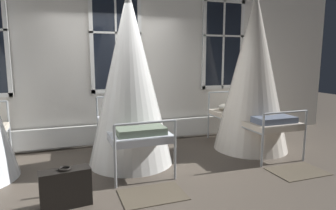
# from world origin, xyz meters

# --- Properties ---
(ground) EXTENTS (21.74, 21.74, 0.00)m
(ground) POSITION_xyz_m (0.00, 0.00, 0.00)
(ground) COLOR brown
(back_wall_with_windows) EXTENTS (10.12, 0.10, 3.22)m
(back_wall_with_windows) POSITION_xyz_m (0.00, 1.44, 1.61)
(back_wall_with_windows) COLOR silver
(back_wall_with_windows) RESTS_ON ground
(window_bank) EXTENTS (5.50, 0.10, 2.82)m
(window_bank) POSITION_xyz_m (-0.00, 1.32, 1.09)
(window_bank) COLOR black
(window_bank) RESTS_ON ground
(cot_second) EXTENTS (1.35, 1.83, 2.75)m
(cot_second) POSITION_xyz_m (0.01, 0.28, 1.34)
(cot_second) COLOR #9EA3A8
(cot_second) RESTS_ON ground
(cot_third) EXTENTS (1.35, 1.83, 2.86)m
(cot_third) POSITION_xyz_m (2.30, 0.27, 1.39)
(cot_third) COLOR #9EA3A8
(cot_third) RESTS_ON ground
(rug_second) EXTENTS (0.81, 0.57, 0.01)m
(rug_second) POSITION_xyz_m (0.00, -0.98, 0.01)
(rug_second) COLOR brown
(rug_second) RESTS_ON ground
(rug_third) EXTENTS (0.80, 0.56, 0.01)m
(rug_third) POSITION_xyz_m (2.27, -0.98, 0.01)
(rug_third) COLOR brown
(rug_third) RESTS_ON ground
(suitcase_dark) EXTENTS (0.58, 0.27, 0.47)m
(suitcase_dark) POSITION_xyz_m (-1.01, -0.92, 0.22)
(suitcase_dark) COLOR black
(suitcase_dark) RESTS_ON ground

